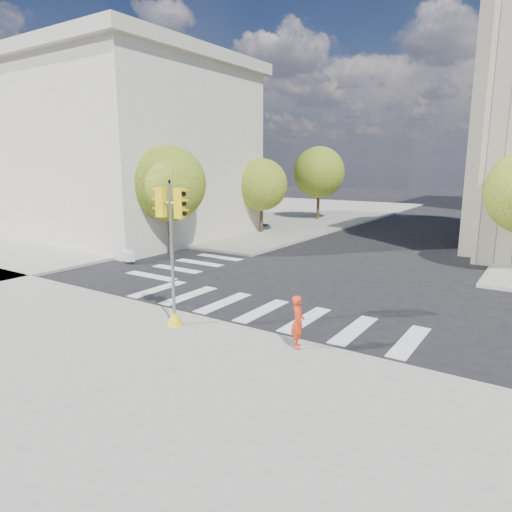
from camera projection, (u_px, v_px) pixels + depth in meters
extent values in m
plane|color=black|center=(291.00, 298.00, 18.51)|extent=(160.00, 160.00, 0.00)
cube|color=gray|center=(33.00, 422.00, 9.51)|extent=(30.00, 14.00, 0.15)
cube|color=gray|center=(248.00, 212.00, 50.56)|extent=(28.00, 40.00, 0.15)
cube|color=beige|center=(114.00, 155.00, 34.68)|extent=(18.00, 14.00, 12.00)
cube|color=#B2AD9E|center=(109.00, 67.00, 33.42)|extent=(19.00, 15.00, 0.80)
cylinder|color=#382616|center=(170.00, 234.00, 27.22)|extent=(0.28, 0.28, 2.45)
sphere|color=#335D1A|center=(168.00, 184.00, 26.62)|extent=(4.40, 4.40, 4.40)
cylinder|color=#382616|center=(261.00, 220.00, 35.41)|extent=(0.28, 0.28, 2.17)
sphere|color=#335D1A|center=(261.00, 185.00, 34.88)|extent=(4.00, 4.00, 4.00)
cylinder|color=#382616|center=(318.00, 207.00, 43.53)|extent=(0.28, 0.28, 2.62)
sphere|color=#335D1A|center=(319.00, 172.00, 42.89)|extent=(4.80, 4.80, 4.80)
cone|color=yellow|center=(174.00, 317.00, 15.01)|extent=(0.56, 0.56, 0.50)
cylinder|color=gray|center=(172.00, 256.00, 14.60)|extent=(0.11, 0.11, 4.62)
cylinder|color=black|center=(169.00, 182.00, 14.13)|extent=(0.07, 0.07, 0.12)
cylinder|color=gray|center=(170.00, 203.00, 14.26)|extent=(0.90, 0.12, 0.06)
cube|color=yellow|center=(161.00, 202.00, 14.44)|extent=(0.31, 0.24, 0.95)
cube|color=yellow|center=(180.00, 203.00, 14.07)|extent=(0.31, 0.24, 0.95)
imported|color=red|center=(298.00, 322.00, 13.05)|extent=(0.62, 0.68, 1.56)
cube|color=silver|center=(116.00, 249.00, 27.08)|extent=(5.63, 2.85, 0.50)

